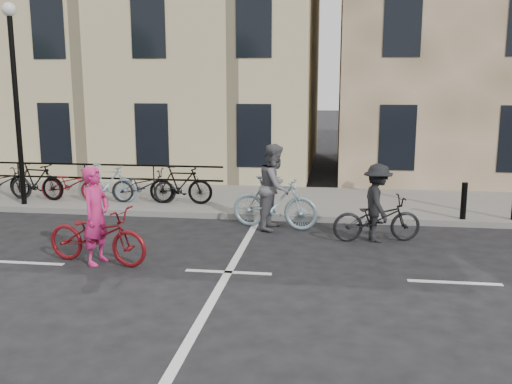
# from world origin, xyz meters

# --- Properties ---
(ground) EXTENTS (120.00, 120.00, 0.00)m
(ground) POSITION_xyz_m (0.00, 0.00, 0.00)
(ground) COLOR black
(ground) RESTS_ON ground
(sidewalk) EXTENTS (46.00, 4.00, 0.15)m
(sidewalk) POSITION_xyz_m (-4.00, 6.00, 0.07)
(sidewalk) COLOR slate
(sidewalk) RESTS_ON ground
(building_west) EXTENTS (20.00, 10.00, 10.00)m
(building_west) POSITION_xyz_m (-9.00, 13.00, 5.15)
(building_west) COLOR #CBBC89
(building_west) RESTS_ON sidewalk
(lamp_post) EXTENTS (0.36, 0.36, 5.28)m
(lamp_post) POSITION_xyz_m (-6.50, 4.40, 3.49)
(lamp_post) COLOR black
(lamp_post) RESTS_ON sidewalk
(bollard_east) EXTENTS (0.14, 0.14, 0.90)m
(bollard_east) POSITION_xyz_m (5.00, 4.25, 0.60)
(bollard_east) COLOR black
(bollard_east) RESTS_ON sidewalk
(parked_bikes) EXTENTS (7.25, 1.23, 1.05)m
(parked_bikes) POSITION_xyz_m (-4.92, 5.04, 0.65)
(parked_bikes) COLOR black
(parked_bikes) RESTS_ON sidewalk
(cyclist_pink) EXTENTS (2.21, 1.11, 1.88)m
(cyclist_pink) POSITION_xyz_m (-2.58, 0.20, 0.65)
(cyclist_pink) COLOR maroon
(cyclist_pink) RESTS_ON ground
(cyclist_grey) EXTENTS (2.16, 1.10, 2.02)m
(cyclist_grey) POSITION_xyz_m (0.50, 3.29, 0.82)
(cyclist_grey) COLOR #84A1AD
(cyclist_grey) RESTS_ON ground
(cyclist_dark) EXTENTS (2.01, 1.20, 1.71)m
(cyclist_dark) POSITION_xyz_m (2.82, 2.52, 0.67)
(cyclist_dark) COLOR black
(cyclist_dark) RESTS_ON ground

